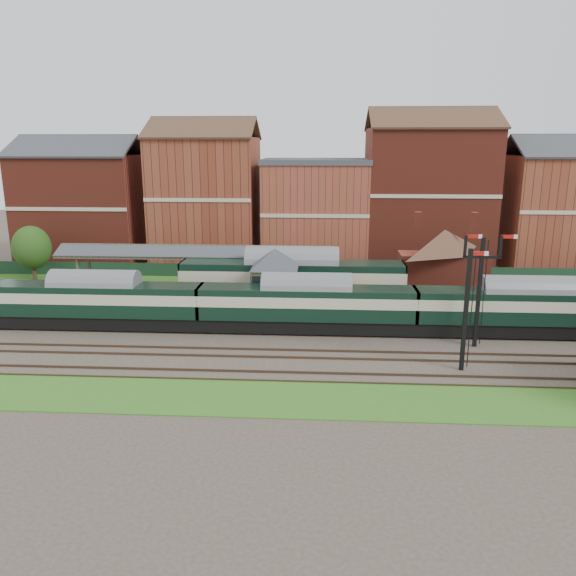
# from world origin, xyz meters

# --- Properties ---
(ground) EXTENTS (160.00, 160.00, 0.00)m
(ground) POSITION_xyz_m (0.00, 0.00, 0.00)
(ground) COLOR #473D33
(ground) RESTS_ON ground
(grass_back) EXTENTS (90.00, 4.50, 0.06)m
(grass_back) POSITION_xyz_m (0.00, 16.00, 0.03)
(grass_back) COLOR #2D6619
(grass_back) RESTS_ON ground
(grass_front) EXTENTS (90.00, 5.00, 0.06)m
(grass_front) POSITION_xyz_m (0.00, -12.00, 0.03)
(grass_front) COLOR #2D6619
(grass_front) RESTS_ON ground
(fence) EXTENTS (90.00, 0.12, 1.50)m
(fence) POSITION_xyz_m (0.00, 18.00, 0.75)
(fence) COLOR #193823
(fence) RESTS_ON ground
(platform) EXTENTS (55.00, 3.40, 1.00)m
(platform) POSITION_xyz_m (-5.00, 9.75, 0.50)
(platform) COLOR #2D2D2D
(platform) RESTS_ON ground
(signal_box) EXTENTS (5.40, 5.40, 6.00)m
(signal_box) POSITION_xyz_m (-3.00, 3.25, 3.19)
(signal_box) COLOR #566749
(signal_box) RESTS_ON ground
(brick_hut) EXTENTS (3.20, 2.64, 2.94)m
(brick_hut) POSITION_xyz_m (5.00, 3.25, 1.20)
(brick_hut) COLOR brown
(brick_hut) RESTS_ON ground
(station_building) EXTENTS (8.10, 8.10, 5.90)m
(station_building) POSITION_xyz_m (12.00, 9.75, 3.96)
(station_building) COLOR maroon
(station_building) RESTS_ON platform
(canopy) EXTENTS (26.00, 3.89, 4.08)m
(canopy) POSITION_xyz_m (-11.00, 9.75, 4.58)
(canopy) COLOR #4D4E31
(canopy) RESTS_ON platform
(semaphore_bracket) EXTENTS (3.60, 0.25, 8.18)m
(semaphore_bracket) POSITION_xyz_m (12.04, -2.50, 4.63)
(semaphore_bracket) COLOR black
(semaphore_bracket) RESTS_ON ground
(semaphore_siding) EXTENTS (1.23, 0.25, 8.00)m
(semaphore_siding) POSITION_xyz_m (10.02, -7.00, 4.16)
(semaphore_siding) COLOR black
(semaphore_siding) RESTS_ON ground
(town_backdrop) EXTENTS (69.00, 10.00, 16.00)m
(town_backdrop) POSITION_xyz_m (-0.18, 25.00, 7.00)
(town_backdrop) COLOR maroon
(town_backdrop) RESTS_ON ground
(dmu_train) EXTENTS (49.85, 2.62, 3.83)m
(dmu_train) POSITION_xyz_m (-0.29, 0.00, 2.25)
(dmu_train) COLOR black
(dmu_train) RESTS_ON ground
(platform_railcar) EXTENTS (19.66, 3.10, 4.53)m
(platform_railcar) POSITION_xyz_m (-1.74, 6.50, 2.63)
(platform_railcar) COLOR black
(platform_railcar) RESTS_ON ground
(tree_back) EXTENTS (4.03, 4.03, 5.89)m
(tree_back) POSITION_xyz_m (-30.01, 15.43, 3.56)
(tree_back) COLOR #382619
(tree_back) RESTS_ON ground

